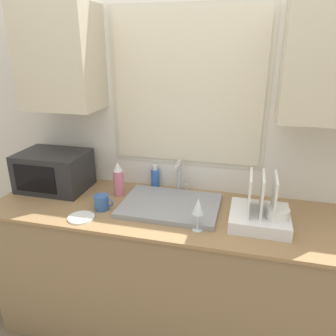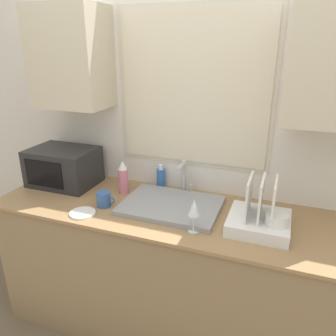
{
  "view_description": "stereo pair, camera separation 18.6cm",
  "coord_description": "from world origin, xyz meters",
  "px_view_note": "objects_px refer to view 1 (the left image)",
  "views": [
    {
      "loc": [
        0.4,
        -1.39,
        1.85
      ],
      "look_at": [
        -0.03,
        0.3,
        1.19
      ],
      "focal_mm": 35.0,
      "sensor_mm": 36.0,
      "label": 1
    },
    {
      "loc": [
        0.58,
        -1.33,
        1.85
      ],
      "look_at": [
        -0.03,
        0.3,
        1.19
      ],
      "focal_mm": 35.0,
      "sensor_mm": 36.0,
      "label": 2
    }
  ],
  "objects_px": {
    "microwave": "(54,171)",
    "soap_bottle": "(155,178)",
    "faucet": "(179,175)",
    "dish_rack": "(261,213)",
    "spray_bottle": "(118,179)",
    "mug_near_sink": "(102,202)",
    "wine_glass": "(198,207)"
  },
  "relations": [
    {
      "from": "microwave",
      "to": "soap_bottle",
      "type": "xyz_separation_m",
      "value": [
        0.67,
        0.19,
        -0.06
      ]
    },
    {
      "from": "faucet",
      "to": "dish_rack",
      "type": "bearing_deg",
      "value": -29.1
    },
    {
      "from": "spray_bottle",
      "to": "mug_near_sink",
      "type": "relative_size",
      "value": 1.88
    },
    {
      "from": "faucet",
      "to": "microwave",
      "type": "distance_m",
      "value": 0.86
    },
    {
      "from": "microwave",
      "to": "soap_bottle",
      "type": "distance_m",
      "value": 0.7
    },
    {
      "from": "mug_near_sink",
      "to": "wine_glass",
      "type": "height_order",
      "value": "wine_glass"
    },
    {
      "from": "mug_near_sink",
      "to": "wine_glass",
      "type": "distance_m",
      "value": 0.61
    },
    {
      "from": "faucet",
      "to": "wine_glass",
      "type": "distance_m",
      "value": 0.49
    },
    {
      "from": "dish_rack",
      "to": "mug_near_sink",
      "type": "distance_m",
      "value": 0.93
    },
    {
      "from": "wine_glass",
      "to": "soap_bottle",
      "type": "bearing_deg",
      "value": 127.83
    },
    {
      "from": "dish_rack",
      "to": "faucet",
      "type": "bearing_deg",
      "value": 150.9
    },
    {
      "from": "faucet",
      "to": "microwave",
      "type": "relative_size",
      "value": 0.49
    },
    {
      "from": "soap_bottle",
      "to": "dish_rack",
      "type": "bearing_deg",
      "value": -25.62
    },
    {
      "from": "spray_bottle",
      "to": "microwave",
      "type": "bearing_deg",
      "value": -178.75
    },
    {
      "from": "dish_rack",
      "to": "spray_bottle",
      "type": "xyz_separation_m",
      "value": [
        -0.91,
        0.16,
        0.04
      ]
    },
    {
      "from": "faucet",
      "to": "spray_bottle",
      "type": "height_order",
      "value": "spray_bottle"
    },
    {
      "from": "microwave",
      "to": "spray_bottle",
      "type": "bearing_deg",
      "value": 1.25
    },
    {
      "from": "faucet",
      "to": "wine_glass",
      "type": "bearing_deg",
      "value": -65.82
    },
    {
      "from": "dish_rack",
      "to": "soap_bottle",
      "type": "bearing_deg",
      "value": 154.38
    },
    {
      "from": "dish_rack",
      "to": "microwave",
      "type": "bearing_deg",
      "value": 173.73
    },
    {
      "from": "faucet",
      "to": "spray_bottle",
      "type": "bearing_deg",
      "value": -160.66
    },
    {
      "from": "faucet",
      "to": "wine_glass",
      "type": "relative_size",
      "value": 1.2
    },
    {
      "from": "soap_bottle",
      "to": "microwave",
      "type": "bearing_deg",
      "value": -164.1
    },
    {
      "from": "soap_bottle",
      "to": "wine_glass",
      "type": "height_order",
      "value": "wine_glass"
    },
    {
      "from": "microwave",
      "to": "wine_glass",
      "type": "bearing_deg",
      "value": -16.04
    },
    {
      "from": "faucet",
      "to": "soap_bottle",
      "type": "bearing_deg",
      "value": 165.71
    },
    {
      "from": "soap_bottle",
      "to": "spray_bottle",
      "type": "bearing_deg",
      "value": -137.85
    },
    {
      "from": "faucet",
      "to": "dish_rack",
      "type": "distance_m",
      "value": 0.61
    },
    {
      "from": "mug_near_sink",
      "to": "wine_glass",
      "type": "xyz_separation_m",
      "value": [
        0.6,
        -0.09,
        0.09
      ]
    },
    {
      "from": "microwave",
      "to": "mug_near_sink",
      "type": "bearing_deg",
      "value": -25.11
    },
    {
      "from": "soap_bottle",
      "to": "faucet",
      "type": "bearing_deg",
      "value": -14.29
    },
    {
      "from": "microwave",
      "to": "wine_glass",
      "type": "height_order",
      "value": "microwave"
    }
  ]
}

